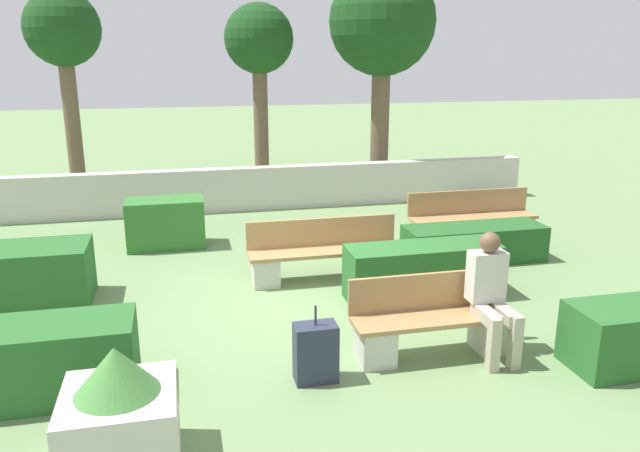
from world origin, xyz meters
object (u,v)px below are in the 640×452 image
bench_right_side (472,222)px  tree_center_left (259,46)px  bench_front (434,326)px  person_seated_man (491,290)px  suitcase (316,353)px  tree_center_right (382,26)px  planter_corner_left (120,416)px  bench_left_side (325,256)px  tree_leftmost (63,37)px

bench_right_side → tree_center_left: 6.20m
bench_front → person_seated_man: bearing=-13.6°
suitcase → tree_center_right: (3.29, 8.09, 3.36)m
planter_corner_left → suitcase: size_ratio=1.30×
bench_front → suitcase: bearing=-168.8°
bench_front → bench_left_side: bearing=103.5°
bench_left_side → suitcase: (-0.75, -2.75, -0.04)m
planter_corner_left → bench_left_side: bearing=56.2°
bench_front → person_seated_man: 0.71m
tree_center_right → tree_center_left: bearing=169.0°
bench_front → bench_right_side: 4.35m
bench_front → tree_leftmost: 9.99m
planter_corner_left → tree_center_right: size_ratio=0.21×
bench_right_side → person_seated_man: (-1.70, -3.85, 0.40)m
planter_corner_left → tree_center_right: tree_center_right is taller
bench_right_side → person_seated_man: size_ratio=1.65×
person_seated_man → tree_center_left: bearing=98.4°
bench_front → bench_right_side: size_ratio=0.81×
bench_left_side → planter_corner_left: size_ratio=2.11×
bench_front → tree_leftmost: bearing=119.3°
planter_corner_left → bench_front: bearing=21.9°
planter_corner_left → tree_center_left: (2.41, 9.58, 2.78)m
tree_center_right → bench_right_side: bearing=-85.5°
bench_left_side → person_seated_man: size_ratio=1.63×
bench_right_side → suitcase: bearing=-134.4°
suitcase → tree_center_right: tree_center_right is taller
bench_left_side → tree_center_left: bearing=85.7°
bench_left_side → tree_center_right: tree_center_right is taller
bench_left_side → bench_right_side: 3.12m
person_seated_man → suitcase: 1.96m
tree_center_left → person_seated_man: bearing=-81.6°
tree_center_right → person_seated_man: bearing=-99.8°
bench_left_side → tree_leftmost: bearing=119.8°
planter_corner_left → tree_center_left: 10.26m
tree_leftmost → tree_center_right: 6.62m
bench_front → planter_corner_left: bearing=-158.1°
bench_front → tree_center_left: size_ratio=0.43×
tree_center_left → tree_center_right: 2.71m
bench_right_side → tree_center_right: bearing=92.4°
planter_corner_left → suitcase: (1.75, 0.98, -0.15)m
person_seated_man → planter_corner_left: bearing=-163.2°
planter_corner_left → person_seated_man: bearing=16.8°
tree_center_left → tree_center_right: bearing=-11.0°
bench_front → bench_left_side: (-0.60, 2.48, 0.02)m
bench_front → planter_corner_left: size_ratio=1.73×
tree_center_left → planter_corner_left: bearing=-104.1°
person_seated_man → planter_corner_left: person_seated_man is taller
bench_front → tree_center_right: 8.73m
bench_left_side → tree_center_right: size_ratio=0.44×
bench_left_side → tree_leftmost: (-4.05, 5.80, 3.07)m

